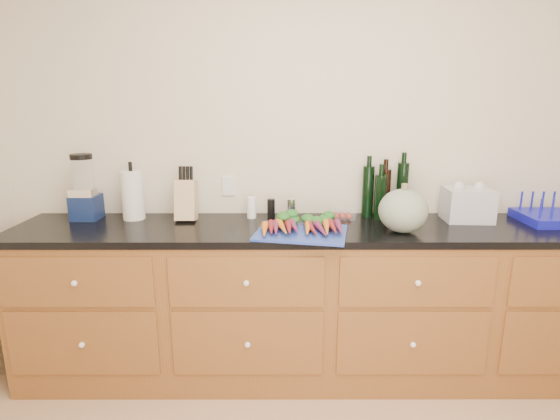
{
  "coord_description": "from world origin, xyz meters",
  "views": [
    {
      "loc": [
        -0.28,
        -1.14,
        1.64
      ],
      "look_at": [
        -0.27,
        1.2,
        1.06
      ],
      "focal_mm": 28.0,
      "sensor_mm": 36.0,
      "label": 1
    }
  ],
  "objects_px": {
    "cutting_board": "(301,233)",
    "squash": "(403,211)",
    "paper_towel": "(133,195)",
    "dish_rack": "(557,216)",
    "blender_appliance": "(85,191)",
    "tomato_box": "(342,213)",
    "carrots": "(301,225)",
    "knife_block": "(186,200)"
  },
  "relations": [
    {
      "from": "knife_block",
      "to": "tomato_box",
      "type": "bearing_deg",
      "value": 1.8
    },
    {
      "from": "cutting_board",
      "to": "squash",
      "type": "height_order",
      "value": "squash"
    },
    {
      "from": "squash",
      "to": "blender_appliance",
      "type": "bearing_deg",
      "value": 171.49
    },
    {
      "from": "squash",
      "to": "blender_appliance",
      "type": "height_order",
      "value": "blender_appliance"
    },
    {
      "from": "cutting_board",
      "to": "tomato_box",
      "type": "relative_size",
      "value": 3.34
    },
    {
      "from": "squash",
      "to": "paper_towel",
      "type": "xyz_separation_m",
      "value": [
        -1.58,
        0.28,
        0.03
      ]
    },
    {
      "from": "paper_towel",
      "to": "knife_block",
      "type": "height_order",
      "value": "paper_towel"
    },
    {
      "from": "dish_rack",
      "to": "tomato_box",
      "type": "bearing_deg",
      "value": 175.95
    },
    {
      "from": "carrots",
      "to": "squash",
      "type": "height_order",
      "value": "squash"
    },
    {
      "from": "knife_block",
      "to": "dish_rack",
      "type": "bearing_deg",
      "value": -1.54
    },
    {
      "from": "carrots",
      "to": "blender_appliance",
      "type": "xyz_separation_m",
      "value": [
        -1.3,
        0.28,
        0.14
      ]
    },
    {
      "from": "squash",
      "to": "tomato_box",
      "type": "xyz_separation_m",
      "value": [
        -0.29,
        0.29,
        -0.09
      ]
    },
    {
      "from": "paper_towel",
      "to": "dish_rack",
      "type": "height_order",
      "value": "paper_towel"
    },
    {
      "from": "carrots",
      "to": "squash",
      "type": "distance_m",
      "value": 0.57
    },
    {
      "from": "blender_appliance",
      "to": "dish_rack",
      "type": "relative_size",
      "value": 0.96
    },
    {
      "from": "squash",
      "to": "dish_rack",
      "type": "bearing_deg",
      "value": 11.59
    },
    {
      "from": "knife_block",
      "to": "tomato_box",
      "type": "distance_m",
      "value": 0.96
    },
    {
      "from": "cutting_board",
      "to": "paper_towel",
      "type": "height_order",
      "value": "paper_towel"
    },
    {
      "from": "cutting_board",
      "to": "carrots",
      "type": "relative_size",
      "value": 1.1
    },
    {
      "from": "blender_appliance",
      "to": "paper_towel",
      "type": "xyz_separation_m",
      "value": [
        0.29,
        0.0,
        -0.03
      ]
    },
    {
      "from": "blender_appliance",
      "to": "tomato_box",
      "type": "xyz_separation_m",
      "value": [
        1.57,
        0.01,
        -0.14
      ]
    },
    {
      "from": "cutting_board",
      "to": "blender_appliance",
      "type": "xyz_separation_m",
      "value": [
        -1.3,
        0.32,
        0.17
      ]
    },
    {
      "from": "paper_towel",
      "to": "blender_appliance",
      "type": "bearing_deg",
      "value": -179.57
    },
    {
      "from": "tomato_box",
      "to": "dish_rack",
      "type": "bearing_deg",
      "value": -4.05
    },
    {
      "from": "cutting_board",
      "to": "blender_appliance",
      "type": "bearing_deg",
      "value": 166.3
    },
    {
      "from": "paper_towel",
      "to": "tomato_box",
      "type": "height_order",
      "value": "paper_towel"
    },
    {
      "from": "tomato_box",
      "to": "dish_rack",
      "type": "height_order",
      "value": "dish_rack"
    },
    {
      "from": "carrots",
      "to": "paper_towel",
      "type": "bearing_deg",
      "value": 164.71
    },
    {
      "from": "blender_appliance",
      "to": "carrots",
      "type": "bearing_deg",
      "value": -11.92
    },
    {
      "from": "cutting_board",
      "to": "squash",
      "type": "relative_size",
      "value": 1.81
    },
    {
      "from": "paper_towel",
      "to": "dish_rack",
      "type": "xyz_separation_m",
      "value": [
        2.56,
        -0.08,
        -0.11
      ]
    },
    {
      "from": "blender_appliance",
      "to": "dish_rack",
      "type": "xyz_separation_m",
      "value": [
        2.85,
        -0.08,
        -0.14
      ]
    },
    {
      "from": "carrots",
      "to": "blender_appliance",
      "type": "bearing_deg",
      "value": 168.08
    },
    {
      "from": "squash",
      "to": "dish_rack",
      "type": "height_order",
      "value": "squash"
    },
    {
      "from": "carrots",
      "to": "dish_rack",
      "type": "relative_size",
      "value": 1.06
    },
    {
      "from": "paper_towel",
      "to": "dish_rack",
      "type": "relative_size",
      "value": 0.72
    },
    {
      "from": "cutting_board",
      "to": "dish_rack",
      "type": "bearing_deg",
      "value": 8.84
    },
    {
      "from": "tomato_box",
      "to": "squash",
      "type": "bearing_deg",
      "value": -45.07
    },
    {
      "from": "squash",
      "to": "dish_rack",
      "type": "xyz_separation_m",
      "value": [
        0.98,
        0.2,
        -0.08
      ]
    },
    {
      "from": "knife_block",
      "to": "blender_appliance",
      "type": "bearing_deg",
      "value": 178.35
    },
    {
      "from": "carrots",
      "to": "tomato_box",
      "type": "height_order",
      "value": "carrots"
    },
    {
      "from": "blender_appliance",
      "to": "tomato_box",
      "type": "relative_size",
      "value": 2.75
    }
  ]
}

